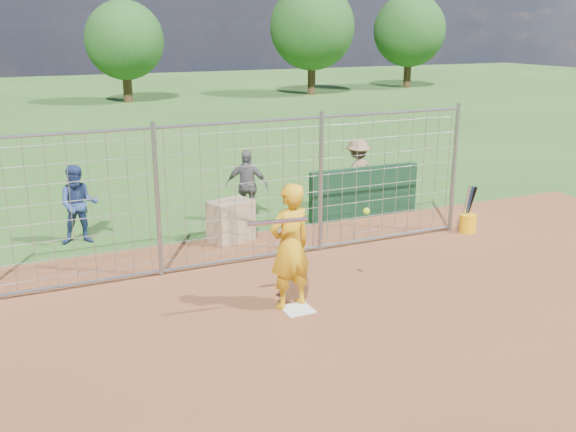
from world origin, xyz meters
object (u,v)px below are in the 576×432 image
equipment_bin (231,221)px  bucket_with_bats (468,221)px  batter (290,246)px  bystander_c (357,174)px  bystander_a (79,205)px  bystander_b (247,186)px

equipment_bin → bucket_with_bats: bucket_with_bats is taller
batter → bystander_c: batter is taller
bystander_a → equipment_bin: (2.69, -1.05, -0.37)m
bystander_a → bucket_with_bats: bystander_a is taller
bystander_a → bystander_b: bearing=9.9°
bystander_c → batter: bearing=34.1°
bucket_with_bats → equipment_bin: bearing=161.8°
batter → bystander_a: (-2.46, 4.34, -0.18)m
batter → bystander_a: batter is taller
equipment_bin → bucket_with_bats: (4.56, -1.50, -0.15)m
bystander_c → equipment_bin: 3.64m
bystander_c → bucket_with_bats: bystander_c is taller
bystander_a → bystander_c: 6.15m
bystander_a → bystander_c: (6.15, 0.02, 0.02)m
batter → bucket_with_bats: size_ratio=1.95×
bystander_b → bystander_c: (2.71, -0.03, 0.02)m
batter → bystander_b: (0.99, 4.38, -0.17)m
batter → bucket_with_bats: bearing=-169.9°
batter → bystander_c: (3.70, 4.36, -0.16)m
bucket_with_bats → bystander_b: bearing=145.7°
batter → bystander_b: batter is taller
batter → bystander_a: bearing=-70.8°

